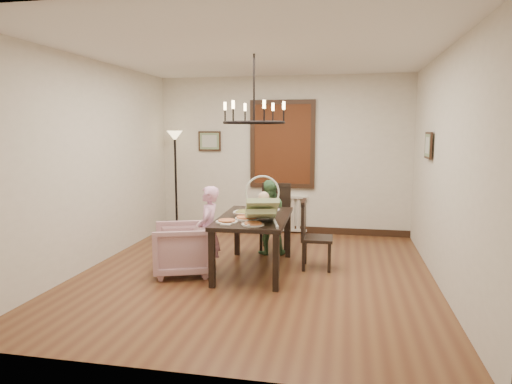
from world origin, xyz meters
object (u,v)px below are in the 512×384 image
(chair_right, at_px, (317,234))
(floor_lamp, at_px, (176,183))
(dining_table, at_px, (254,223))
(baby_bouncer, at_px, (261,207))
(armchair, at_px, (182,249))
(elderly_woman, at_px, (209,239))
(chair_far, at_px, (275,217))
(seated_man, at_px, (269,223))
(drinking_glass, at_px, (253,210))

(chair_right, xyz_separation_m, floor_lamp, (-2.67, 1.75, 0.43))
(dining_table, xyz_separation_m, baby_bouncer, (0.18, -0.43, 0.29))
(dining_table, relative_size, floor_lamp, 0.89)
(armchair, relative_size, elderly_woman, 0.76)
(chair_far, relative_size, elderly_woman, 1.08)
(floor_lamp, bearing_deg, armchair, -67.39)
(floor_lamp, bearing_deg, seated_man, -31.01)
(seated_man, relative_size, floor_lamp, 0.52)
(chair_far, relative_size, floor_lamp, 0.58)
(dining_table, height_order, floor_lamp, floor_lamp)
(elderly_woman, distance_m, baby_bouncer, 0.86)
(chair_far, bearing_deg, dining_table, -97.69)
(chair_right, xyz_separation_m, baby_bouncer, (-0.63, -0.70, 0.47))
(seated_man, distance_m, drinking_glass, 0.85)
(dining_table, height_order, elderly_woman, elderly_woman)
(floor_lamp, bearing_deg, chair_far, -25.00)
(chair_far, bearing_deg, floor_lamp, 152.57)
(dining_table, bearing_deg, chair_far, 82.99)
(drinking_glass, bearing_deg, dining_table, -74.02)
(chair_right, bearing_deg, chair_far, 38.99)
(chair_right, distance_m, baby_bouncer, 1.05)
(drinking_glass, bearing_deg, seated_man, 84.65)
(chair_far, distance_m, armchair, 1.74)
(chair_far, bearing_deg, armchair, -127.53)
(dining_table, distance_m, chair_right, 0.87)
(chair_right, relative_size, elderly_woman, 0.98)
(chair_right, height_order, baby_bouncer, baby_bouncer)
(elderly_woman, height_order, drinking_glass, elderly_woman)
(chair_far, bearing_deg, baby_bouncer, -89.57)
(dining_table, xyz_separation_m, chair_right, (0.81, 0.27, -0.18))
(seated_man, height_order, floor_lamp, floor_lamp)
(elderly_woman, xyz_separation_m, drinking_glass, (0.50, 0.39, 0.33))
(chair_far, relative_size, armchair, 1.42)
(dining_table, distance_m, baby_bouncer, 0.55)
(dining_table, xyz_separation_m, seated_man, (0.04, 0.88, -0.19))
(baby_bouncer, bearing_deg, armchair, 158.89)
(chair_right, relative_size, armchair, 1.28)
(dining_table, relative_size, baby_bouncer, 2.60)
(armchair, distance_m, baby_bouncer, 1.23)
(elderly_woman, relative_size, seated_man, 1.03)
(floor_lamp, bearing_deg, baby_bouncer, -50.23)
(chair_right, relative_size, baby_bouncer, 1.52)
(dining_table, height_order, seated_man, seated_man)
(dining_table, xyz_separation_m, floor_lamp, (-1.86, 2.02, 0.25))
(seated_man, xyz_separation_m, floor_lamp, (-1.90, 1.14, 0.44))
(chair_far, distance_m, drinking_glass, 1.05)
(chair_right, relative_size, seated_man, 1.00)
(dining_table, distance_m, seated_man, 0.90)
(chair_far, height_order, chair_right, chair_far)
(armchair, distance_m, elderly_woman, 0.39)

